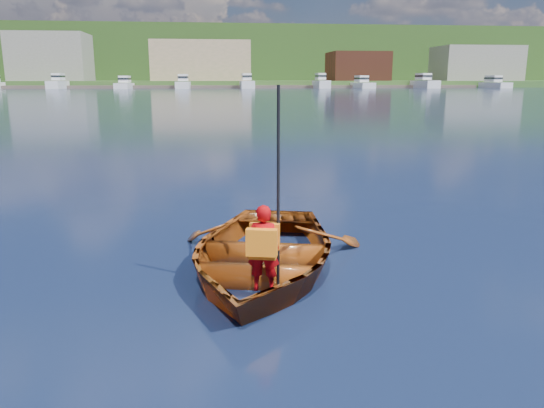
{
  "coord_description": "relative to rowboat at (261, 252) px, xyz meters",
  "views": [
    {
      "loc": [
        -1.82,
        -7.26,
        2.42
      ],
      "look_at": [
        -1.1,
        -0.77,
        0.88
      ],
      "focal_mm": 35.0,
      "sensor_mm": 36.0,
      "label": 1
    }
  ],
  "objects": [
    {
      "name": "ground",
      "position": [
        1.24,
        0.77,
        -0.24
      ],
      "size": [
        600.0,
        600.0,
        0.0
      ],
      "color": "#162949",
      "rests_on": "ground"
    },
    {
      "name": "rowboat",
      "position": [
        0.0,
        0.0,
        0.0
      ],
      "size": [
        3.5,
        4.31,
        0.79
      ],
      "color": "#72350C",
      "rests_on": "ground"
    },
    {
      "name": "child_paddler",
      "position": [
        -0.05,
        -0.91,
        0.38
      ],
      "size": [
        0.41,
        0.4,
        2.27
      ],
      "color": "#AA0509",
      "rests_on": "ground"
    },
    {
      "name": "shoreline",
      "position": [
        1.24,
        237.38,
        10.08
      ],
      "size": [
        400.0,
        140.0,
        22.0
      ],
      "color": "#2B4F1D",
      "rests_on": "ground"
    },
    {
      "name": "dock",
      "position": [
        -1.99,
        148.77,
        0.16
      ],
      "size": [
        160.04,
        6.14,
        0.8
      ],
      "color": "brown",
      "rests_on": "ground"
    },
    {
      "name": "waterfront_buildings",
      "position": [
        -6.5,
        165.77,
        7.5
      ],
      "size": [
        202.0,
        16.0,
        14.0
      ],
      "color": "brown",
      "rests_on": "ground"
    },
    {
      "name": "marina_yachts",
      "position": [
        13.66,
        144.11,
        1.15
      ],
      "size": [
        143.61,
        13.63,
        4.42
      ],
      "color": "white",
      "rests_on": "ground"
    },
    {
      "name": "hillside_trees",
      "position": [
        -20.54,
        232.15,
        16.43
      ],
      "size": [
        253.03,
        85.92,
        25.38
      ],
      "color": "#382314",
      "rests_on": "ground"
    }
  ]
}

